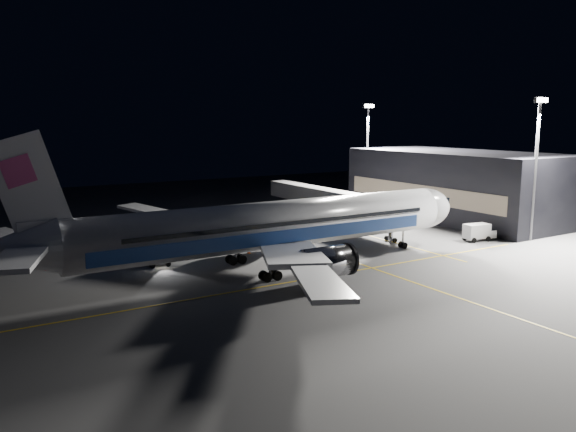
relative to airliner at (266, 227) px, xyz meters
The scene contains 14 objects.
ground 5.27m from the airliner, ahead, with size 200.00×200.00×0.00m, color #4C4C4F.
guide_line_main 12.22m from the airliner, ahead, with size 0.25×80.00×0.01m, color gold.
guide_line_cross 7.99m from the airliner, 79.83° to the right, with size 70.00×0.25×0.01m, color gold.
guide_line_side 25.67m from the airliner, 23.43° to the left, with size 0.25×40.00×0.01m, color gold.
airliner is the anchor object (origin of this frame).
terminal 49.10m from the airliner, 16.57° to the left, with size 18.12×40.00×12.00m.
jet_bridge 29.31m from the airliner, 38.04° to the left, with size 3.60×34.40×6.30m.
floodlight_mast_north 52.56m from the airliner, 37.91° to the left, with size 2.40×0.68×20.70m.
floodlight_mast_south 42.13m from the airliner, ahead, with size 2.40×0.67×20.70m.
service_truck 34.87m from the airliner, ahead, with size 5.12×2.63×2.51m.
baggage_tug 13.99m from the airliner, 141.38° to the left, with size 2.71×2.26×1.84m.
safety_cone_a 9.84m from the airliner, 76.99° to the left, with size 0.45×0.45×0.68m, color #FF510A.
safety_cone_b 12.01m from the airliner, 107.74° to the left, with size 0.34×0.34×0.52m, color #FF510A.
safety_cone_c 13.72m from the airliner, 69.02° to the left, with size 0.45×0.45×0.67m, color #FF510A.
Camera 1 is at (-32.43, -56.51, 17.45)m, focal length 35.00 mm.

